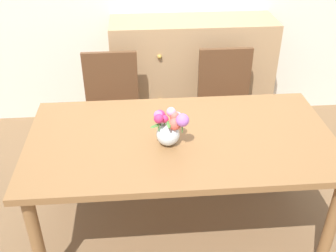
% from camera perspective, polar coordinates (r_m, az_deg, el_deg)
% --- Properties ---
extents(ground_plane, '(12.00, 12.00, 0.00)m').
position_cam_1_polar(ground_plane, '(2.83, 1.62, -13.85)').
color(ground_plane, brown).
extents(dining_table, '(1.80, 0.96, 0.73)m').
position_cam_1_polar(dining_table, '(2.40, 1.85, -3.04)').
color(dining_table, olive).
rests_on(dining_table, ground_plane).
extents(chair_left, '(0.42, 0.42, 0.90)m').
position_cam_1_polar(chair_left, '(3.16, -7.96, 3.20)').
color(chair_left, brown).
rests_on(chair_left, ground_plane).
extents(chair_right, '(0.42, 0.42, 0.90)m').
position_cam_1_polar(chair_right, '(3.23, 8.19, 3.82)').
color(chair_right, brown).
rests_on(chair_right, ground_plane).
extents(dresser, '(1.40, 0.47, 1.00)m').
position_cam_1_polar(dresser, '(3.65, 3.34, 7.25)').
color(dresser, tan).
rests_on(dresser, ground_plane).
extents(flower_vase, '(0.21, 0.19, 0.23)m').
position_cam_1_polar(flower_vase, '(2.23, 0.20, -0.08)').
color(flower_vase, silver).
rests_on(flower_vase, dining_table).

